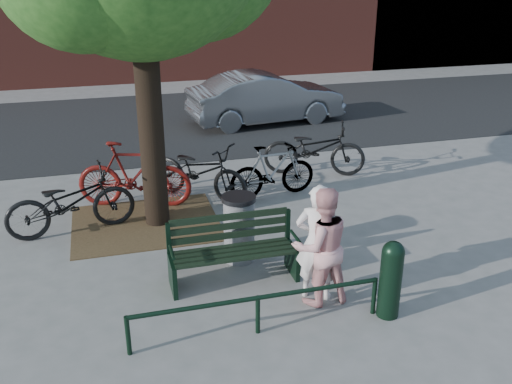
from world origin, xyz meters
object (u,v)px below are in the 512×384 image
object	(u,v)px
person_right	(321,246)
bollard	(391,277)
bicycle_c	(199,171)
person_left	(318,242)
parked_car	(266,98)
park_bench	(232,248)
litter_bin	(239,228)

from	to	relation	value
person_right	bollard	size ratio (longest dim) A/B	1.55
person_right	bicycle_c	distance (m)	3.91
person_left	bicycle_c	distance (m)	3.80
bollard	parked_car	xyz separation A→B (m)	(1.08, 9.04, 0.13)
bicycle_c	parked_car	xyz separation A→B (m)	(2.66, 4.71, 0.15)
park_bench	person_right	xyz separation A→B (m)	(0.95, -0.83, 0.31)
person_left	person_right	xyz separation A→B (m)	(0.00, -0.11, 0.00)
bicycle_c	person_left	bearing A→B (deg)	-122.78
person_left	parked_car	bearing A→B (deg)	-72.51
person_left	parked_car	size ratio (longest dim) A/B	0.38
parked_car	park_bench	bearing A→B (deg)	154.01
park_bench	parked_car	world-z (taller)	parked_car
person_left	person_right	world-z (taller)	person_right
person_right	litter_bin	size ratio (longest dim) A/B	1.56
park_bench	parked_car	distance (m)	8.16
parked_car	bicycle_c	bearing A→B (deg)	144.18
person_right	bollard	distance (m)	0.92
park_bench	person_left	size ratio (longest dim) A/B	1.10
bicycle_c	parked_car	bearing A→B (deg)	14.48
person_left	park_bench	bearing A→B (deg)	-7.33
person_right	bollard	bearing A→B (deg)	140.37
person_right	bicycle_c	bearing A→B (deg)	-79.68
litter_bin	parked_car	bearing A→B (deg)	70.62
park_bench	person_right	bearing A→B (deg)	-41.02
bollard	litter_bin	bearing A→B (deg)	127.30
parked_car	bollard	bearing A→B (deg)	166.83
litter_bin	parked_car	distance (m)	7.59
person_left	bicycle_c	bearing A→B (deg)	-47.20
person_left	litter_bin	size ratio (longest dim) A/B	1.56
litter_bin	bicycle_c	bearing A→B (deg)	93.33
person_left	litter_bin	world-z (taller)	person_left
person_right	parked_car	xyz separation A→B (m)	(1.79, 8.51, -0.11)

